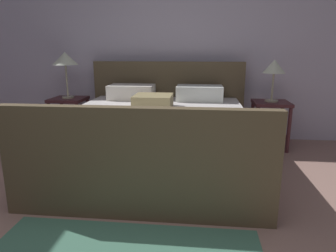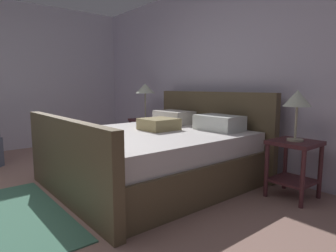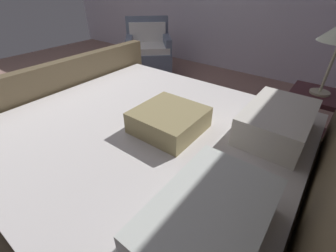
# 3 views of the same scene
# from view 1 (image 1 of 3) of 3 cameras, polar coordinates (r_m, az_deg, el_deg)

# --- Properties ---
(wall_back) EXTENTS (6.17, 0.12, 2.65)m
(wall_back) POSITION_cam_1_polar(r_m,az_deg,el_deg) (4.39, -0.23, 15.32)
(wall_back) COLOR silver
(wall_back) RESTS_ON ground
(bed) EXTENTS (2.02, 2.18, 1.08)m
(bed) POSITION_cam_1_polar(r_m,az_deg,el_deg) (3.26, -1.94, -1.72)
(bed) COLOR brown
(bed) RESTS_ON ground
(nightstand_right) EXTENTS (0.44, 0.44, 0.60)m
(nightstand_right) POSITION_cam_1_polar(r_m,az_deg,el_deg) (4.08, 18.50, 1.62)
(nightstand_right) COLOR #4C2429
(nightstand_right) RESTS_ON ground
(table_lamp_right) EXTENTS (0.27, 0.27, 0.52)m
(table_lamp_right) POSITION_cam_1_polar(r_m,az_deg,el_deg) (4.00, 19.19, 10.19)
(table_lamp_right) COLOR #B7B293
(table_lamp_right) RESTS_ON nightstand_right
(nightstand_left) EXTENTS (0.44, 0.44, 0.60)m
(nightstand_left) POSITION_cam_1_polar(r_m,az_deg,el_deg) (4.37, -17.93, 2.45)
(nightstand_left) COLOR #4C2429
(nightstand_left) RESTS_ON ground
(table_lamp_left) EXTENTS (0.33, 0.33, 0.60)m
(table_lamp_left) POSITION_cam_1_polar(r_m,az_deg,el_deg) (4.29, -18.65, 11.61)
(table_lamp_left) COLOR #B7B293
(table_lamp_left) RESTS_ON nightstand_left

